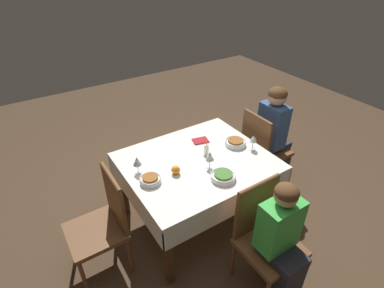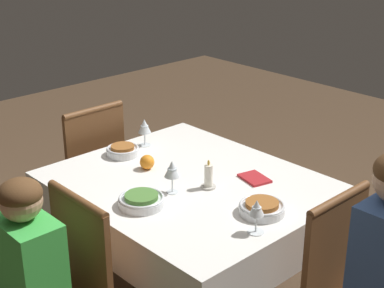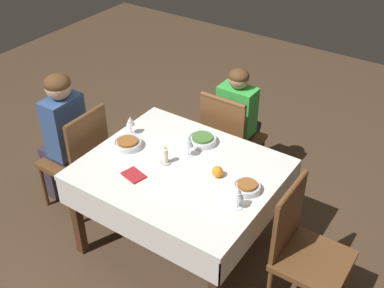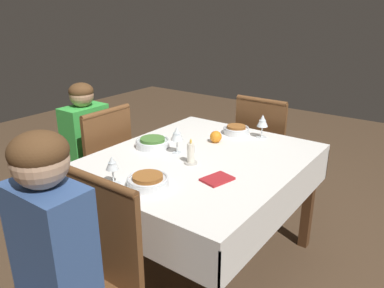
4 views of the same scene
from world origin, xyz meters
TOP-DOWN VIEW (x-y plane):
  - ground_plane at (0.00, 0.00)m, footprint 8.00×8.00m
  - dining_table at (0.00, 0.00)m, footprint 1.28×1.07m
  - chair_east at (0.91, 0.08)m, footprint 0.43×0.43m
  - chair_south at (0.08, -0.81)m, footprint 0.43×0.43m
  - chair_west at (-0.91, -0.02)m, footprint 0.43×0.43m
  - person_adult_denim at (1.07, 0.08)m, footprint 0.34×0.30m
  - person_child_green at (0.08, -0.97)m, footprint 0.30×0.33m
  - bowl_east at (0.45, 0.01)m, footprint 0.20×0.20m
  - wine_glass_east at (0.54, -0.13)m, footprint 0.07×0.07m
  - bowl_south at (0.04, -0.33)m, footprint 0.21×0.21m
  - wine_glass_south at (0.03, -0.14)m, footprint 0.07×0.07m
  - bowl_west at (-0.48, -0.04)m, footprint 0.17×0.17m
  - wine_glass_west at (-0.51, 0.13)m, footprint 0.07×0.07m
  - candle_centerpiece at (0.11, 0.01)m, footprint 0.07×0.07m
  - orange_fruit at (-0.25, -0.06)m, footprint 0.07×0.07m
  - napkin_red_folded at (0.20, 0.24)m, footprint 0.17×0.14m

SIDE VIEW (x-z plane):
  - ground_plane at x=0.00m, z-range 0.00..0.00m
  - chair_east at x=0.91m, z-range 0.04..0.96m
  - chair_south at x=0.08m, z-range 0.04..0.96m
  - chair_west at x=-0.91m, z-range 0.04..0.96m
  - person_child_green at x=0.08m, z-range 0.05..1.11m
  - dining_table at x=0.00m, z-range 0.28..1.00m
  - person_adult_denim at x=1.07m, z-range 0.08..1.24m
  - napkin_red_folded at x=0.20m, z-range 0.73..0.74m
  - bowl_south at x=0.04m, z-range 0.73..0.78m
  - bowl_east at x=0.45m, z-range 0.73..0.78m
  - bowl_west at x=-0.48m, z-range 0.73..0.78m
  - orange_fruit at x=-0.25m, z-range 0.73..0.80m
  - candle_centerpiece at x=0.11m, z-range 0.71..0.85m
  - wine_glass_east at x=0.54m, z-range 0.76..0.91m
  - wine_glass_west at x=-0.51m, z-range 0.76..0.91m
  - wine_glass_south at x=0.03m, z-range 0.76..0.92m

